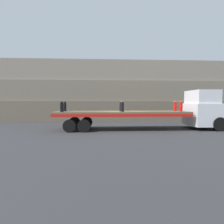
% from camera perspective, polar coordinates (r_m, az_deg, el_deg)
% --- Properties ---
extents(ground_plane, '(120.00, 120.00, 0.00)m').
position_cam_1_polar(ground_plane, '(13.49, 3.13, -5.70)').
color(ground_plane, '#2D2D30').
extents(rock_cliff, '(60.00, 3.30, 6.65)m').
position_cam_1_polar(rock_cliff, '(20.23, 1.05, 6.72)').
color(rock_cliff, '#665B4C').
rests_on(rock_cliff, ground_plane).
extents(truck_cab, '(2.46, 2.64, 3.01)m').
position_cam_1_polar(truck_cab, '(15.49, 28.06, 0.56)').
color(truck_cab, silver).
rests_on(truck_cab, ground_plane).
extents(flatbed_trailer, '(9.98, 2.51, 1.40)m').
position_cam_1_polar(flatbed_trailer, '(13.31, 0.08, -0.95)').
color(flatbed_trailer, brown).
rests_on(flatbed_trailer, ground_plane).
extents(fire_hydrant_black_near_0, '(0.29, 0.49, 0.76)m').
position_cam_1_polar(fire_hydrant_black_near_0, '(13.07, -16.11, 1.65)').
color(fire_hydrant_black_near_0, black).
rests_on(fire_hydrant_black_near_0, flatbed_trailer).
extents(fire_hydrant_black_far_0, '(0.29, 0.49, 0.76)m').
position_cam_1_polar(fire_hydrant_black_far_0, '(14.10, -15.14, 1.78)').
color(fire_hydrant_black_far_0, black).
rests_on(fire_hydrant_black_far_0, flatbed_trailer).
extents(fire_hydrant_black_near_1, '(0.29, 0.49, 0.76)m').
position_cam_1_polar(fire_hydrant_black_near_1, '(12.81, 3.41, 1.75)').
color(fire_hydrant_black_near_1, black).
rests_on(fire_hydrant_black_near_1, flatbed_trailer).
extents(fire_hydrant_black_far_1, '(0.29, 0.49, 0.76)m').
position_cam_1_polar(fire_hydrant_black_far_1, '(13.86, 2.92, 1.86)').
color(fire_hydrant_black_far_1, black).
rests_on(fire_hydrant_black_far_1, flatbed_trailer).
extents(fire_hydrant_red_near_2, '(0.29, 0.49, 0.76)m').
position_cam_1_polar(fire_hydrant_red_near_2, '(14.00, 21.58, 1.65)').
color(fire_hydrant_red_near_2, red).
rests_on(fire_hydrant_red_near_2, flatbed_trailer).
extents(fire_hydrant_red_far_2, '(0.29, 0.49, 0.76)m').
position_cam_1_polar(fire_hydrant_red_far_2, '(14.97, 19.89, 1.77)').
color(fire_hydrant_red_far_2, red).
rests_on(fire_hydrant_red_far_2, flatbed_trailer).
extents(cargo_strap_rear, '(0.05, 2.61, 0.01)m').
position_cam_1_polar(cargo_strap_rear, '(13.33, 3.16, 3.52)').
color(cargo_strap_rear, yellow).
rests_on(cargo_strap_rear, fire_hydrant_black_near_1).
extents(cargo_strap_middle, '(0.05, 2.61, 0.01)m').
position_cam_1_polar(cargo_strap_middle, '(14.48, 20.74, 3.29)').
color(cargo_strap_middle, yellow).
rests_on(cargo_strap_middle, fire_hydrant_red_near_2).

